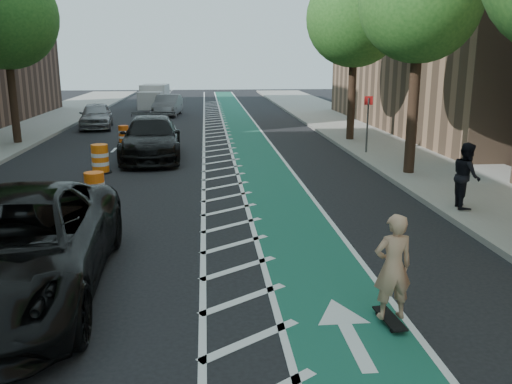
{
  "coord_description": "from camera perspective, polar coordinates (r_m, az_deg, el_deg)",
  "views": [
    {
      "loc": [
        0.92,
        -9.94,
        4.05
      ],
      "look_at": [
        2.01,
        1.78,
        1.1
      ],
      "focal_mm": 38.0,
      "sensor_mm": 36.0,
      "label": 1
    }
  ],
  "objects": [
    {
      "name": "sign_post",
      "position": [
        23.09,
        11.65,
        7.06
      ],
      "size": [
        0.35,
        0.08,
        2.47
      ],
      "color": "#4C4C4C",
      "rests_on": "ground"
    },
    {
      "name": "car_silver",
      "position": [
        32.99,
        -16.47,
        7.73
      ],
      "size": [
        2.25,
        4.52,
        1.48
      ],
      "primitive_type": "imported",
      "rotation": [
        0.0,
        0.0,
        0.12
      ],
      "color": "gray",
      "rests_on": "ground"
    },
    {
      "name": "curb_right",
      "position": [
        21.24,
        11.6,
        3.0
      ],
      "size": [
        0.12,
        90.0,
        0.16
      ],
      "primitive_type": "cube",
      "color": "gray",
      "rests_on": "ground"
    },
    {
      "name": "buffer_strip",
      "position": [
        20.36,
        -3.55,
        2.57
      ],
      "size": [
        1.4,
        90.0,
        0.01
      ],
      "primitive_type": "cube",
      "color": "silver",
      "rests_on": "ground"
    },
    {
      "name": "car_grey",
      "position": [
        39.08,
        -9.27,
        9.0
      ],
      "size": [
        1.95,
        4.56,
        1.46
      ],
      "primitive_type": "imported",
      "rotation": [
        0.0,
        0.0,
        -0.09
      ],
      "color": "slate",
      "rests_on": "ground"
    },
    {
      "name": "tree_r_c",
      "position": [
        19.33,
        16.8,
        18.61
      ],
      "size": [
        4.2,
        4.2,
        7.9
      ],
      "color": "#382619",
      "rests_on": "ground"
    },
    {
      "name": "barrel_c",
      "position": [
        27.02,
        -13.75,
        5.89
      ],
      "size": [
        0.61,
        0.61,
        0.84
      ],
      "color": "#FF5C0D",
      "rests_on": "ground"
    },
    {
      "name": "sidewalk_right",
      "position": [
        22.07,
        17.71,
        3.02
      ],
      "size": [
        5.0,
        90.0,
        0.15
      ],
      "primitive_type": "cube",
      "color": "gray",
      "rests_on": "ground"
    },
    {
      "name": "skateboarder",
      "position": [
        8.54,
        14.21,
        -7.65
      ],
      "size": [
        0.64,
        0.45,
        1.68
      ],
      "primitive_type": "imported",
      "rotation": [
        0.0,
        0.0,
        3.23
      ],
      "color": "tan",
      "rests_on": "skateboard"
    },
    {
      "name": "suv_near",
      "position": [
        10.09,
        -24.32,
        -5.34
      ],
      "size": [
        3.3,
        6.69,
        1.83
      ],
      "primitive_type": "imported",
      "rotation": [
        0.0,
        0.0,
        0.04
      ],
      "color": "black",
      "rests_on": "ground"
    },
    {
      "name": "tree_l_d",
      "position": [
        27.46,
        -25.1,
        16.39
      ],
      "size": [
        4.2,
        4.2,
        7.9
      ],
      "color": "#382619",
      "rests_on": "ground"
    },
    {
      "name": "bike_lane",
      "position": [
        20.45,
        0.65,
        2.66
      ],
      "size": [
        2.0,
        90.0,
        0.01
      ],
      "primitive_type": "cube",
      "color": "#195A4E",
      "rests_on": "ground"
    },
    {
      "name": "barrel_a",
      "position": [
        15.71,
        -16.6,
        0.21
      ],
      "size": [
        0.69,
        0.69,
        0.95
      ],
      "color": "#FF640D",
      "rests_on": "ground"
    },
    {
      "name": "pedestrian",
      "position": [
        15.24,
        21.26,
        1.63
      ],
      "size": [
        0.8,
        0.95,
        1.74
      ],
      "primitive_type": "imported",
      "rotation": [
        0.0,
        0.0,
        1.38
      ],
      "color": "black",
      "rests_on": "sidewalk_right"
    },
    {
      "name": "barrel_b",
      "position": [
        20.13,
        -16.08,
        3.31
      ],
      "size": [
        0.75,
        0.75,
        1.03
      ],
      "color": "orange",
      "rests_on": "ground"
    },
    {
      "name": "box_truck",
      "position": [
        45.54,
        -10.69,
        9.78
      ],
      "size": [
        2.29,
        4.54,
        1.83
      ],
      "rotation": [
        0.0,
        0.0,
        -0.08
      ],
      "color": "silver",
      "rests_on": "ground"
    },
    {
      "name": "skateboard",
      "position": [
        8.89,
        13.87,
        -12.8
      ],
      "size": [
        0.31,
        0.85,
        0.11
      ],
      "rotation": [
        0.0,
        0.0,
        0.09
      ],
      "color": "black",
      "rests_on": "ground"
    },
    {
      "name": "ground",
      "position": [
        10.77,
        -9.9,
        -8.23
      ],
      "size": [
        120.0,
        120.0,
        0.0
      ],
      "primitive_type": "plane",
      "color": "black",
      "rests_on": "ground"
    },
    {
      "name": "suv_far",
      "position": [
        22.52,
        -10.96,
        5.59
      ],
      "size": [
        2.59,
        5.85,
        1.67
      ],
      "primitive_type": "imported",
      "rotation": [
        0.0,
        0.0,
        0.05
      ],
      "color": "black",
      "rests_on": "ground"
    },
    {
      "name": "tree_r_d",
      "position": [
        26.92,
        10.23,
        17.52
      ],
      "size": [
        4.2,
        4.2,
        7.9
      ],
      "color": "#382619",
      "rests_on": "ground"
    }
  ]
}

